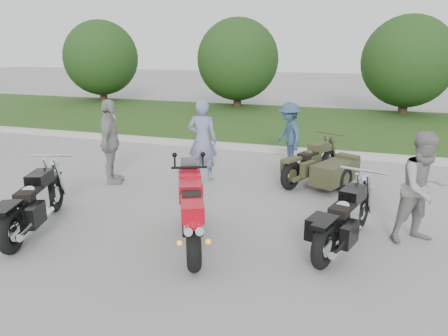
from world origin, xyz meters
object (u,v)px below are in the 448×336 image
(sportbike_red, at_px, (191,211))
(person_grey, at_px, (423,188))
(person_back, at_px, (110,142))
(cruiser_sidecar, at_px, (324,169))
(cruiser_right, at_px, (343,222))
(person_stripe, at_px, (202,140))
(person_denim, at_px, (289,134))
(cruiser_left, at_px, (32,206))

(sportbike_red, relative_size, person_grey, 1.15)
(person_back, bearing_deg, cruiser_sidecar, -95.78)
(sportbike_red, distance_m, cruiser_right, 2.19)
(sportbike_red, distance_m, person_grey, 3.43)
(person_grey, height_order, person_back, person_back)
(cruiser_sidecar, bearing_deg, person_grey, -29.23)
(cruiser_right, distance_m, person_back, 5.20)
(sportbike_red, relative_size, person_stripe, 1.10)
(sportbike_red, height_order, person_denim, person_denim)
(cruiser_sidecar, height_order, person_back, person_back)
(cruiser_right, bearing_deg, sportbike_red, -146.78)
(person_grey, distance_m, person_back, 6.06)
(person_grey, bearing_deg, sportbike_red, 168.95)
(cruiser_sidecar, xyz_separation_m, person_stripe, (-2.58, -0.33, 0.50))
(sportbike_red, bearing_deg, cruiser_left, 161.69)
(person_grey, bearing_deg, person_back, 136.88)
(sportbike_red, bearing_deg, cruiser_right, -7.42)
(cruiser_left, xyz_separation_m, person_stripe, (1.55, 3.45, 0.43))
(cruiser_right, relative_size, person_grey, 1.26)
(cruiser_right, xyz_separation_m, cruiser_sidecar, (-0.55, 2.88, -0.05))
(cruiser_left, bearing_deg, person_back, 76.91)
(sportbike_red, relative_size, cruiser_sidecar, 0.99)
(person_stripe, distance_m, person_back, 1.95)
(person_stripe, bearing_deg, person_denim, -138.40)
(sportbike_red, distance_m, person_denim, 4.94)
(cruiser_sidecar, relative_size, person_stripe, 1.12)
(person_denim, bearing_deg, cruiser_left, -66.66)
(sportbike_red, bearing_deg, person_denim, 59.38)
(cruiser_right, xyz_separation_m, person_grey, (1.08, 0.64, 0.42))
(cruiser_left, bearing_deg, sportbike_red, -11.61)
(person_denim, xyz_separation_m, person_back, (-3.34, -2.56, 0.12))
(sportbike_red, distance_m, cruiser_sidecar, 3.84)
(sportbike_red, relative_size, cruiser_right, 0.92)
(sportbike_red, distance_m, person_back, 3.66)
(cruiser_sidecar, bearing_deg, person_denim, 150.23)
(sportbike_red, xyz_separation_m, cruiser_sidecar, (1.54, 3.51, -0.20))
(sportbike_red, relative_size, person_denim, 1.26)
(person_stripe, xyz_separation_m, person_back, (-1.76, -0.84, 0.02))
(cruiser_right, height_order, person_denim, person_denim)
(cruiser_sidecar, bearing_deg, person_back, -140.26)
(sportbike_red, distance_m, person_stripe, 3.36)
(cruiser_sidecar, distance_m, person_grey, 2.81)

